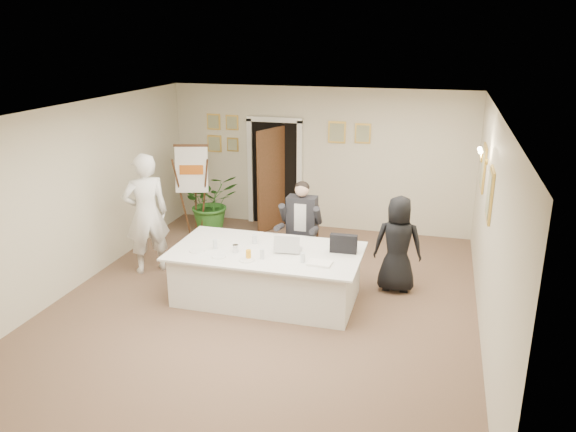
% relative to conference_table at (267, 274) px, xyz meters
% --- Properties ---
extents(floor, '(7.00, 7.00, 0.00)m').
position_rel_conference_table_xyz_m(floor, '(0.01, -0.08, -0.39)').
color(floor, brown).
rests_on(floor, ground).
extents(ceiling, '(6.00, 7.00, 0.02)m').
position_rel_conference_table_xyz_m(ceiling, '(0.01, -0.08, 2.41)').
color(ceiling, white).
rests_on(ceiling, wall_back).
extents(wall_back, '(6.00, 0.10, 2.80)m').
position_rel_conference_table_xyz_m(wall_back, '(0.01, 3.42, 1.01)').
color(wall_back, beige).
rests_on(wall_back, floor).
extents(wall_front, '(6.00, 0.10, 2.80)m').
position_rel_conference_table_xyz_m(wall_front, '(0.01, -3.58, 1.01)').
color(wall_front, beige).
rests_on(wall_front, floor).
extents(wall_left, '(0.10, 7.00, 2.80)m').
position_rel_conference_table_xyz_m(wall_left, '(-2.99, -0.08, 1.01)').
color(wall_left, beige).
rests_on(wall_left, floor).
extents(wall_right, '(0.10, 7.00, 2.80)m').
position_rel_conference_table_xyz_m(wall_right, '(3.01, -0.08, 1.01)').
color(wall_right, beige).
rests_on(wall_right, floor).
extents(doorway, '(1.14, 0.86, 2.20)m').
position_rel_conference_table_xyz_m(doorway, '(-0.87, 3.25, 0.65)').
color(doorway, black).
rests_on(doorway, floor).
extents(pictures_back_wall, '(3.40, 0.06, 0.80)m').
position_rel_conference_table_xyz_m(pictures_back_wall, '(-0.79, 3.39, 1.46)').
color(pictures_back_wall, gold).
rests_on(pictures_back_wall, wall_back).
extents(pictures_right_wall, '(0.06, 2.20, 0.80)m').
position_rel_conference_table_xyz_m(pictures_right_wall, '(2.98, 1.12, 1.36)').
color(pictures_right_wall, gold).
rests_on(pictures_right_wall, wall_right).
extents(wall_sconce, '(0.20, 0.30, 0.24)m').
position_rel_conference_table_xyz_m(wall_sconce, '(2.91, 1.12, 1.71)').
color(wall_sconce, gold).
rests_on(wall_sconce, wall_right).
extents(conference_table, '(2.75, 1.47, 0.78)m').
position_rel_conference_table_xyz_m(conference_table, '(0.00, 0.00, 0.00)').
color(conference_table, white).
rests_on(conference_table, floor).
extents(seated_man, '(0.76, 0.80, 1.53)m').
position_rel_conference_table_xyz_m(seated_man, '(0.22, 1.17, 0.37)').
color(seated_man, black).
rests_on(seated_man, floor).
extents(flip_chart, '(0.64, 0.47, 1.76)m').
position_rel_conference_table_xyz_m(flip_chart, '(-2.19, 2.29, 0.42)').
color(flip_chart, '#342310').
rests_on(flip_chart, floor).
extents(standing_man, '(0.86, 0.84, 1.99)m').
position_rel_conference_table_xyz_m(standing_man, '(-2.19, 0.48, 0.60)').
color(standing_man, white).
rests_on(standing_man, floor).
extents(standing_woman, '(0.75, 0.50, 1.49)m').
position_rel_conference_table_xyz_m(standing_woman, '(1.81, 0.82, 0.35)').
color(standing_woman, black).
rests_on(standing_woman, floor).
extents(potted_palm, '(1.38, 1.36, 1.16)m').
position_rel_conference_table_xyz_m(potted_palm, '(-1.99, 2.63, 0.19)').
color(potted_palm, '#2B6521').
rests_on(potted_palm, floor).
extents(laptop, '(0.42, 0.43, 0.28)m').
position_rel_conference_table_xyz_m(laptop, '(0.32, 0.08, 0.52)').
color(laptop, '#B7BABC').
rests_on(laptop, conference_table).
extents(laptop_bag, '(0.39, 0.12, 0.27)m').
position_rel_conference_table_xyz_m(laptop_bag, '(1.09, 0.21, 0.52)').
color(laptop_bag, black).
rests_on(laptop_bag, conference_table).
extents(paper_stack, '(0.34, 0.25, 0.03)m').
position_rel_conference_table_xyz_m(paper_stack, '(0.86, -0.31, 0.40)').
color(paper_stack, white).
rests_on(paper_stack, conference_table).
extents(plate_left, '(0.27, 0.27, 0.01)m').
position_rel_conference_table_xyz_m(plate_left, '(-0.96, -0.30, 0.39)').
color(plate_left, white).
rests_on(plate_left, conference_table).
extents(plate_mid, '(0.25, 0.25, 0.01)m').
position_rel_conference_table_xyz_m(plate_mid, '(-0.57, -0.43, 0.39)').
color(plate_mid, white).
rests_on(plate_mid, conference_table).
extents(plate_near, '(0.27, 0.27, 0.01)m').
position_rel_conference_table_xyz_m(plate_near, '(-0.15, -0.44, 0.39)').
color(plate_near, white).
rests_on(plate_near, conference_table).
extents(glass_a, '(0.07, 0.07, 0.14)m').
position_rel_conference_table_xyz_m(glass_a, '(-0.74, -0.14, 0.45)').
color(glass_a, silver).
rests_on(glass_a, conference_table).
extents(glass_b, '(0.08, 0.08, 0.14)m').
position_rel_conference_table_xyz_m(glass_b, '(0.04, -0.33, 0.45)').
color(glass_b, silver).
rests_on(glass_b, conference_table).
extents(glass_c, '(0.08, 0.08, 0.14)m').
position_rel_conference_table_xyz_m(glass_c, '(0.62, -0.30, 0.45)').
color(glass_c, silver).
rests_on(glass_c, conference_table).
extents(glass_d, '(0.08, 0.08, 0.14)m').
position_rel_conference_table_xyz_m(glass_d, '(-0.25, 0.21, 0.45)').
color(glass_d, silver).
rests_on(glass_d, conference_table).
extents(oj_glass, '(0.09, 0.09, 0.13)m').
position_rel_conference_table_xyz_m(oj_glass, '(-0.14, -0.38, 0.45)').
color(oj_glass, orange).
rests_on(oj_glass, conference_table).
extents(steel_jug, '(0.09, 0.09, 0.11)m').
position_rel_conference_table_xyz_m(steel_jug, '(-0.41, -0.18, 0.44)').
color(steel_jug, silver).
rests_on(steel_jug, conference_table).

